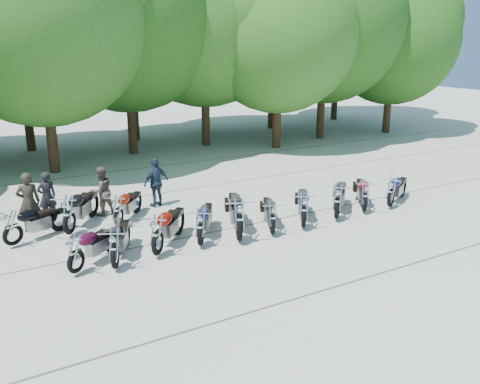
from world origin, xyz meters
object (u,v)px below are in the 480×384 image
motorcycle_10 (12,227)px  rider_3 (47,197)px  motorcycle_2 (157,234)px  motorcycle_3 (201,226)px  motorcycle_9 (392,191)px  motorcycle_11 (69,214)px  motorcycle_0 (75,253)px  motorcycle_1 (114,247)px  motorcycle_4 (239,218)px  motorcycle_7 (338,200)px  rider_1 (101,191)px  rider_2 (156,182)px  motorcycle_12 (118,210)px  motorcycle_6 (304,209)px  motorcycle_5 (272,217)px  motorcycle_8 (365,195)px  rider_0 (29,202)px

motorcycle_10 → rider_3: (1.23, 1.72, 0.20)m
motorcycle_2 → motorcycle_3: motorcycle_2 is taller
motorcycle_9 → motorcycle_11: bearing=45.0°
motorcycle_0 → motorcycle_1: size_ratio=0.95×
motorcycle_4 → motorcycle_7: (3.56, 0.05, -0.07)m
motorcycle_11 → rider_1: size_ratio=1.51×
rider_2 → motorcycle_12: bearing=22.4°
rider_2 → rider_3: size_ratio=1.06×
motorcycle_3 → motorcycle_9: motorcycle_3 is taller
motorcycle_2 → motorcycle_7: (5.88, -0.15, 0.01)m
motorcycle_12 → motorcycle_0: bearing=94.4°
motorcycle_6 → rider_3: rider_3 is taller
motorcycle_11 → motorcycle_1: bearing=134.5°
rider_1 → motorcycle_5: bearing=116.3°
motorcycle_12 → motorcycle_9: bearing=-158.1°
motorcycle_5 → rider_2: (-1.90, 4.25, 0.26)m
motorcycle_12 → rider_3: 2.43m
motorcycle_10 → motorcycle_11: motorcycle_11 is taller
motorcycle_3 → motorcycle_12: motorcycle_3 is taller
motorcycle_4 → motorcycle_10: (-5.50, 2.78, -0.13)m
motorcycle_9 → motorcycle_4: bearing=61.3°
motorcycle_6 → motorcycle_11: size_ratio=0.93×
motorcycle_2 → motorcycle_3: 1.26m
rider_2 → rider_3: bearing=-21.3°
motorcycle_1 → motorcycle_9: size_ratio=1.01×
motorcycle_6 → motorcycle_8: (2.61, 0.21, -0.03)m
motorcycle_5 → rider_0: size_ratio=1.13×
motorcycle_4 → rider_0: rider_0 is taller
motorcycle_3 → rider_2: rider_2 is taller
motorcycle_6 → motorcycle_10: motorcycle_6 is taller
motorcycle_9 → motorcycle_10: 11.73m
motorcycle_5 → motorcycle_6: (1.10, -0.03, 0.06)m
motorcycle_1 → rider_3: size_ratio=1.35×
motorcycle_3 → rider_0: (-3.82, 3.63, 0.28)m
motorcycle_1 → motorcycle_3: size_ratio=0.99×
motorcycle_12 → rider_2: bearing=-101.4°
motorcycle_12 → rider_3: bearing=-5.6°
motorcycle_8 → motorcycle_11: size_ratio=0.89×
motorcycle_6 → motorcycle_10: (-7.69, 2.84, -0.04)m
motorcycle_9 → motorcycle_2: bearing=59.7°
rider_0 → motorcycle_10: bearing=66.8°
motorcycle_12 → rider_0: size_ratio=1.15×
motorcycle_3 → motorcycle_5: motorcycle_3 is taller
motorcycle_1 → motorcycle_4: size_ratio=0.84×
motorcycle_9 → motorcycle_0: bearing=60.0°
motorcycle_7 → motorcycle_6: bearing=49.5°
motorcycle_8 → rider_2: (-5.61, 4.06, 0.23)m
motorcycle_6 → rider_1: 6.48m
motorcycle_7 → rider_2: (-4.36, 4.17, 0.18)m
motorcycle_0 → motorcycle_3: 3.34m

